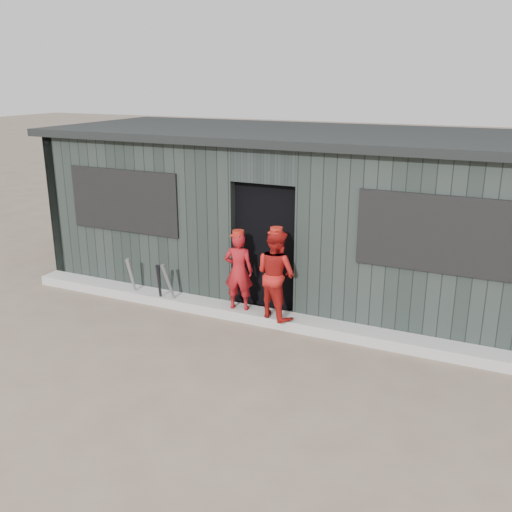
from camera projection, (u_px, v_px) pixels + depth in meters
The scene contains 9 objects.
ground at pixel (193, 376), 6.83m from camera, with size 80.00×80.00×0.00m, color #705C4D.
curb at pixel (257, 316), 8.38m from camera, with size 8.00×0.36×0.15m, color #ACACA7.
bat_left at pixel (132, 279), 9.05m from camera, with size 0.07×0.07×0.73m, color #95959D.
bat_mid at pixel (170, 286), 8.73m from camera, with size 0.07×0.07×0.76m, color gray.
bat_right at pixel (160, 285), 8.80m from camera, with size 0.07×0.07×0.72m, color black.
player_red_left at pixel (239, 271), 8.28m from camera, with size 0.43×0.28×1.17m, color maroon.
player_red_right at pixel (276, 274), 7.98m from camera, with size 0.63×0.49×1.29m, color #B11915.
player_grey_back at pixel (304, 276), 8.47m from camera, with size 0.59×0.38×1.20m, color #ACACAC.
dugout at pixel (299, 212), 9.48m from camera, with size 8.30×3.30×2.62m.
Camera 1 is at (3.24, -5.20, 3.43)m, focal length 40.00 mm.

